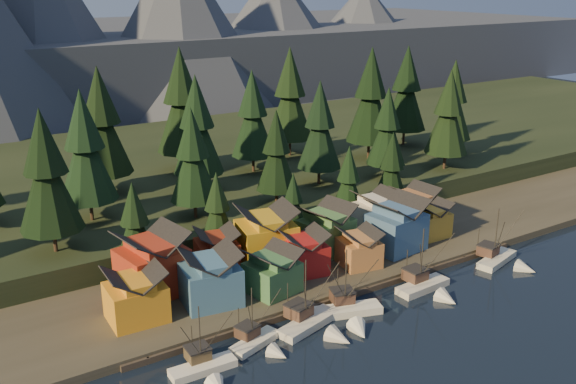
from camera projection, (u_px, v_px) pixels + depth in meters
ground at (409, 337)px, 97.68m from camera, size 500.00×500.00×0.00m
shore_strip at (272, 245)px, 129.37m from camera, size 400.00×50.00×1.50m
hillside at (174, 174)px, 168.57m from camera, size 420.00×100.00×6.00m
dock at (343, 292)px, 110.70m from camera, size 80.00×4.00×1.00m
mountain_ridge at (39, 45)px, 257.73m from camera, size 560.00×190.00×90.00m
boat_0 at (206, 362)px, 87.74m from camera, size 9.77×10.58×10.99m
boat_1 at (260, 336)px, 94.34m from camera, size 9.15×9.62×10.41m
boat_2 at (315, 317)px, 98.99m from camera, size 12.07×12.62×12.58m
boat_3 at (349, 306)px, 102.54m from camera, size 12.35×12.84×12.35m
boat_4 at (428, 280)px, 110.96m from camera, size 10.79×11.65×12.57m
boat_6 at (504, 254)px, 121.79m from camera, size 11.35×11.87×12.12m
house_front_0 at (136, 293)px, 98.48m from camera, size 8.86×8.41×8.54m
house_front_1 at (210, 275)px, 103.53m from camera, size 10.10×9.80×9.26m
house_front_2 at (272, 270)px, 107.60m from camera, size 9.17×9.22×7.64m
house_front_3 at (303, 251)px, 114.58m from camera, size 8.89×8.58×7.94m
house_front_4 at (359, 247)px, 117.76m from camera, size 7.91×8.34×6.91m
house_front_5 at (396, 223)px, 124.11m from camera, size 10.72×9.93×10.31m
house_front_6 at (429, 218)px, 130.85m from camera, size 7.59×7.19×7.49m
house_back_0 at (152, 261)px, 106.55m from camera, size 11.49×11.15×11.07m
house_back_1 at (217, 250)px, 114.92m from camera, size 8.51×8.58×8.05m
house_back_2 at (266, 233)px, 118.60m from camera, size 11.72×11.07×10.73m
house_back_3 at (326, 227)px, 123.11m from camera, size 10.75×9.94×9.50m
house_back_4 at (376, 212)px, 132.07m from camera, size 8.46×8.13×9.04m
house_back_5 at (414, 206)px, 135.52m from camera, size 8.45×8.54×8.88m
tree_hill_2 at (47, 175)px, 109.14m from camera, size 11.07×11.07×25.79m
tree_hill_3 at (85, 150)px, 123.73m from camera, size 11.32×11.32×26.37m
tree_hill_4 at (102, 125)px, 139.42m from camera, size 12.24×12.24×28.51m
tree_hill_5 at (193, 159)px, 125.61m from camera, size 9.72×9.72×22.64m
tree_hill_6 at (197, 129)px, 141.01m from camera, size 11.36×11.36×26.46m
tree_hill_7 at (276, 153)px, 133.58m from camera, size 8.84×8.84×20.58m
tree_hill_8 at (253, 117)px, 156.00m from camera, size 10.89×10.89×25.36m
tree_hill_9 at (320, 128)px, 146.70m from camera, size 10.46×10.46×24.37m
tree_hill_10 at (290, 97)px, 169.90m from camera, size 12.53×12.53×29.18m
tree_hill_11 at (387, 129)px, 151.29m from camera, size 9.48×9.48×22.10m
tree_hill_12 at (371, 99)px, 166.87m from camera, size 12.65×12.65×29.46m
tree_hill_13 at (448, 115)px, 158.38m from camera, size 10.77×10.77×25.09m
tree_hill_14 at (406, 91)px, 181.06m from camera, size 12.18×12.18×28.37m
tree_hill_15 at (182, 104)px, 155.89m from camera, size 13.17×13.17×30.69m
tree_hill_17 at (453, 103)px, 172.41m from camera, size 10.99×10.99×25.60m
tree_shore_0 at (135, 225)px, 111.77m from camera, size 7.52×7.52×17.51m
tree_shore_1 at (217, 210)px, 120.09m from camera, size 7.17×7.17×16.70m
tree_shore_2 at (293, 202)px, 129.32m from camera, size 5.86×5.86×13.66m
tree_shore_3 at (348, 182)px, 135.84m from camera, size 7.45×7.45×17.36m
tree_shore_4 at (392, 169)px, 141.74m from camera, size 8.05×8.05×18.76m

